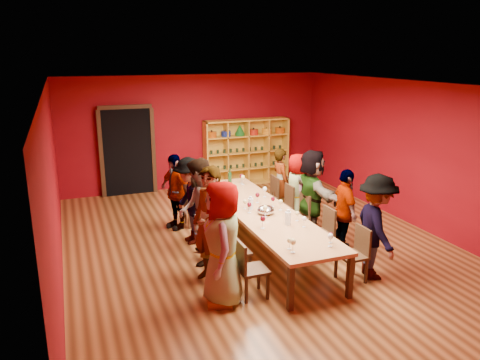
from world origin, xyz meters
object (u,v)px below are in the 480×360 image
Objects in this scene: person_left_3 at (190,201)px; chair_person_left_4 at (191,203)px; person_left_4 at (175,191)px; chair_person_right_2 at (300,214)px; chair_person_left_0 at (248,266)px; chair_person_right_1 at (323,229)px; tasting_table at (262,213)px; chair_person_left_2 at (217,232)px; chair_person_right_4 at (270,194)px; chair_person_left_1 at (232,248)px; chair_person_right_3 at (284,204)px; chair_person_left_3 at (203,216)px; person_right_1 at (345,211)px; person_right_0 at (376,227)px; person_right_2 at (312,194)px; shelving_unit at (246,149)px; person_left_2 at (199,212)px; person_left_1 at (210,225)px; chair_person_right_0 at (356,251)px; person_right_4 at (281,182)px; wine_bottle at (230,177)px; person_left_0 at (223,244)px; person_right_3 at (297,190)px.

chair_person_left_4 is at bearing 161.62° from person_left_3.
chair_person_right_2 is at bearing 33.66° from person_left_4.
chair_person_left_0 is 1.00× the size of chair_person_right_1.
tasting_table is 1.86m from chair_person_left_4.
chair_person_left_2 is 2.54m from chair_person_right_4.
chair_person_left_0 is at bearing -17.48° from person_left_4.
chair_person_left_1 is 2.55m from chair_person_right_3.
chair_person_left_4 is at bearing 90.00° from chair_person_left_3.
person_left_4 reaches higher than chair_person_right_1.
person_right_1 is at bearing 0.00° from chair_person_right_1.
person_right_2 is (-0.09, 1.91, 0.02)m from person_right_0.
chair_person_right_3 is at bearing -98.08° from shelving_unit.
person_left_2 is 2.07× the size of chair_person_left_3.
person_left_1 reaches higher than person_right_0.
chair_person_right_0 is (2.06, -2.45, -0.34)m from person_left_3.
person_left_3 reaches higher than chair_person_left_1.
person_left_4 is at bearing 100.52° from chair_person_left_2.
chair_person_right_3 is (0.00, 2.59, 0.00)m from chair_person_right_0.
chair_person_left_4 is at bearing 57.98° from person_right_2.
person_right_2 is 1.41m from person_right_4.
chair_person_left_0 is at bearing -90.00° from chair_person_left_1.
person_left_1 reaches higher than person_left_2.
person_left_1 is 2.12× the size of chair_person_left_2.
chair_person_left_3 is at bearing 87.42° from person_left_3.
chair_person_left_1 is 2.34m from person_right_0.
person_right_1 is at bearing 95.25° from person_left_2.
tasting_table is 5.06× the size of chair_person_left_4.
tasting_table is at bearing 50.35° from person_right_0.
person_right_0 is (2.53, -0.80, -0.08)m from person_left_1.
chair_person_left_1 reaches higher than tasting_table.
tasting_table is at bearing -39.48° from chair_person_left_3.
shelving_unit reaches higher than wine_bottle.
person_left_1 is 2.62m from person_right_1.
shelving_unit is at bearing 60.83° from wine_bottle.
person_left_4 is (0.04, 2.51, -0.16)m from person_left_1.
tasting_table is 2.45× the size of person_left_0.
person_right_3 is at bearing 101.28° from person_left_1.
chair_person_right_3 is 1.00× the size of chair_person_right_4.
chair_person_right_0 is 1.00× the size of chair_person_right_3.
chair_person_left_0 is at bearing -90.00° from chair_person_left_4.
person_right_0 reaches higher than chair_person_left_4.
wine_bottle is (0.08, 1.96, 0.17)m from tasting_table.
person_right_3 is at bearing 40.36° from chair_person_left_1.
person_left_4 reaches higher than chair_person_left_4.
chair_person_right_3 is at bearing 152.40° from person_left_0.
person_left_2 reaches higher than shelving_unit.
chair_person_left_2 is 1.00× the size of chair_person_right_2.
person_right_0 is 1.93× the size of chair_person_right_3.
person_left_3 is at bearing -176.08° from chair_person_right_3.
person_left_1 is 1.02× the size of person_left_2.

